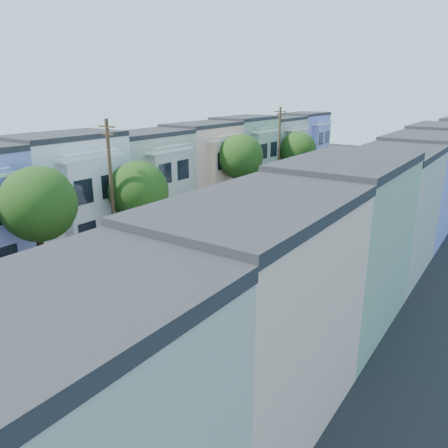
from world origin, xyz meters
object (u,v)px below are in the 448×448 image
at_px(tree_e, 297,150).
at_px(utility_pole_far, 279,150).
at_px(lead_sedan, 267,234).
at_px(parked_right_d, 367,200).
at_px(parked_right_a, 136,350).
at_px(fedex_truck, 212,245).
at_px(tree_c, 138,191).
at_px(parked_right_c, 333,222).
at_px(tree_b, 38,204).
at_px(parked_left_d, 216,215).
at_px(utility_pole_near, 112,189).
at_px(tree_far_r, 395,169).
at_px(parked_left_c, 103,262).
at_px(tree_d, 240,157).
at_px(parked_right_b, 209,301).

height_order(tree_e, utility_pole_far, utility_pole_far).
distance_m(lead_sedan, parked_right_d, 16.37).
distance_m(lead_sedan, parked_right_a, 18.29).
height_order(fedex_truck, lead_sedan, fedex_truck).
bearing_deg(tree_c, parked_right_c, 49.02).
relative_size(tree_b, parked_left_d, 1.49).
xyz_separation_m(tree_b, parked_right_d, (11.20, 31.09, -4.55)).
distance_m(parked_left_d, parked_right_d, 17.20).
height_order(utility_pole_near, parked_right_a, utility_pole_near).
bearing_deg(tree_far_r, tree_e, 164.34).
bearing_deg(parked_right_c, tree_b, -114.90).
relative_size(tree_c, utility_pole_near, 0.69).
height_order(tree_b, parked_left_d, tree_b).
bearing_deg(parked_right_c, tree_far_r, 83.26).
height_order(fedex_truck, parked_left_c, fedex_truck).
height_order(lead_sedan, parked_right_c, lead_sedan).
bearing_deg(utility_pole_far, parked_left_d, -84.66).
relative_size(utility_pole_near, parked_right_c, 2.44).
bearing_deg(tree_b, tree_d, 90.00).
height_order(tree_b, utility_pole_near, utility_pole_near).
distance_m(utility_pole_near, fedex_truck, 8.60).
bearing_deg(fedex_truck, lead_sedan, 84.19).
xyz_separation_m(tree_e, utility_pole_near, (0.00, -31.11, 0.57)).
relative_size(parked_right_b, parked_right_c, 1.23).
bearing_deg(parked_left_d, utility_pole_near, -100.40).
relative_size(utility_pole_far, parked_right_c, 2.44).
bearing_deg(tree_d, parked_right_d, 34.91).
height_order(tree_d, tree_e, tree_d).
relative_size(tree_b, utility_pole_near, 0.76).
distance_m(tree_e, parked_left_d, 20.50).
height_order(parked_right_a, parked_right_b, parked_right_b).
height_order(parked_left_d, parked_right_a, parked_left_d).
xyz_separation_m(tree_d, fedex_truck, (7.75, -15.54, -3.48)).
xyz_separation_m(lead_sedan, parked_right_c, (3.23, 6.36, -0.01)).
bearing_deg(tree_far_r, fedex_truck, -102.00).
distance_m(utility_pole_far, fedex_truck, 25.63).
xyz_separation_m(fedex_truck, parked_left_d, (-6.35, 9.23, -1.11)).
bearing_deg(parked_left_c, parked_left_d, 87.64).
bearing_deg(tree_far_r, parked_left_c, -111.54).
height_order(parked_left_c, parked_right_c, parked_right_c).
bearing_deg(tree_far_r, parked_left_d, -125.72).
relative_size(tree_d, lead_sedan, 1.81).
height_order(tree_d, utility_pole_near, utility_pole_near).
xyz_separation_m(tree_b, tree_far_r, (13.19, 33.35, -1.32)).
height_order(tree_far_r, parked_right_d, tree_far_r).
bearing_deg(lead_sedan, parked_left_d, 154.88).
distance_m(parked_right_a, parked_right_d, 34.05).
relative_size(utility_pole_far, parked_right_a, 2.06).
bearing_deg(tree_d, fedex_truck, -63.50).
relative_size(tree_far_r, parked_right_a, 1.11).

